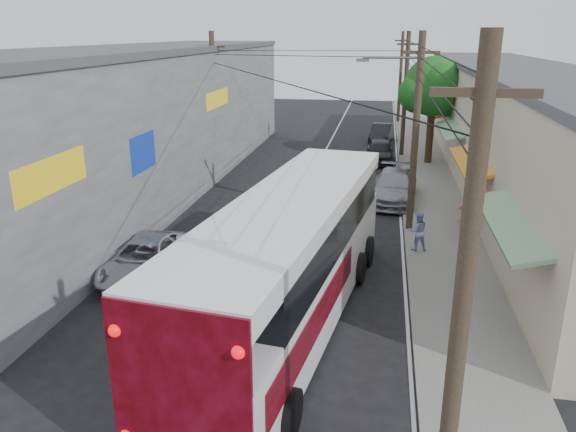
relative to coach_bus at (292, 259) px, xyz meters
name	(u,v)px	position (x,y,z in m)	size (l,w,h in m)	color
ground	(185,416)	(-1.62, -4.54, -1.95)	(120.00, 120.00, 0.00)	black
sidewalk	(429,187)	(4.88, 15.46, -1.89)	(3.00, 80.00, 0.12)	slate
building_right	(517,126)	(9.37, 17.46, 1.20)	(7.09, 40.00, 6.25)	#C2B99A
building_left	(143,118)	(-10.12, 13.45, 1.70)	(7.20, 36.00, 7.25)	gray
utility_poles	(369,108)	(1.51, 15.78, 2.18)	(11.80, 45.28, 8.00)	#473828
street_tree	(435,88)	(5.25, 21.47, 2.72)	(4.40, 4.00, 6.60)	#3F2B19
coach_bus	(292,259)	(0.00, 0.00, 0.00)	(4.43, 13.30, 3.77)	white
jeepney	(146,258)	(-5.42, 2.32, -1.32)	(2.10, 4.56, 1.27)	silver
parked_suv	(394,186)	(2.98, 12.77, -1.21)	(2.08, 5.11, 1.48)	gray
parked_car_mid	(380,151)	(2.18, 21.46, -1.24)	(1.69, 4.19, 1.43)	#232428
parked_car_far	(381,133)	(2.18, 28.42, -1.27)	(1.44, 4.12, 1.36)	black
pedestrian_near	(466,215)	(5.74, 7.80, -0.92)	(0.67, 0.44, 1.83)	#DA7389
pedestrian_far	(418,231)	(3.78, 6.00, -1.08)	(0.73, 0.57, 1.49)	#94A3D7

